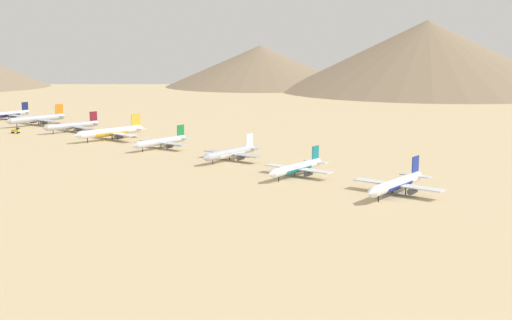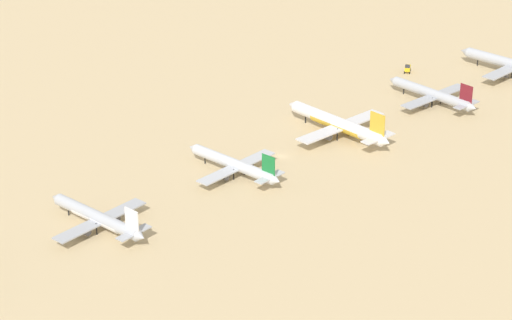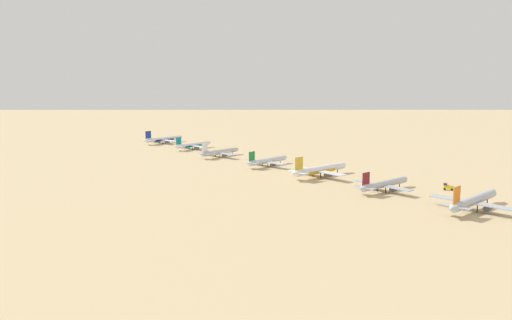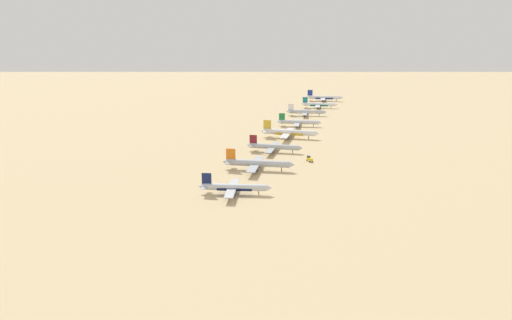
# 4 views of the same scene
# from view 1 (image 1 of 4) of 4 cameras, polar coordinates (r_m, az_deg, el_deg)

# --- Properties ---
(ground_plane) EXTENTS (2187.97, 2187.97, 0.00)m
(ground_plane) POSITION_cam_1_polar(r_m,az_deg,el_deg) (397.58, -10.35, 1.32)
(ground_plane) COLOR tan
(parked_jet_0) EXTENTS (44.52, 36.44, 12.89)m
(parked_jet_0) POSITION_cam_1_polar(r_m,az_deg,el_deg) (560.42, -20.84, 3.75)
(parked_jet_0) COLOR silver
(parked_jet_0) RESTS_ON ground
(parked_jet_1) EXTENTS (50.74, 41.30, 14.63)m
(parked_jet_1) POSITION_cam_1_polar(r_m,az_deg,el_deg) (511.82, -18.50, 3.43)
(parked_jet_1) COLOR #B2B7C1
(parked_jet_1) RESTS_ON ground
(parked_jet_2) EXTENTS (44.73, 36.26, 12.91)m
(parked_jet_2) POSITION_cam_1_polar(r_m,az_deg,el_deg) (465.87, -15.67, 2.90)
(parked_jet_2) COLOR #B2B7C1
(parked_jet_2) RESTS_ON ground
(parked_jet_3) EXTENTS (51.98, 42.17, 15.00)m
(parked_jet_3) POSITION_cam_1_polar(r_m,az_deg,el_deg) (420.50, -12.51, 2.40)
(parked_jet_3) COLOR white
(parked_jet_3) RESTS_ON ground
(parked_jet_4) EXTENTS (42.99, 35.07, 12.40)m
(parked_jet_4) POSITION_cam_1_polar(r_m,az_deg,el_deg) (378.85, -8.25, 1.59)
(parked_jet_4) COLOR silver
(parked_jet_4) RESTS_ON ground
(parked_jet_5) EXTENTS (42.93, 35.09, 12.41)m
(parked_jet_5) POSITION_cam_1_polar(r_m,az_deg,el_deg) (336.30, -2.21, 0.63)
(parked_jet_5) COLOR #B2B7C1
(parked_jet_5) RESTS_ON ground
(parked_jet_6) EXTENTS (42.36, 34.59, 12.23)m
(parked_jet_6) POSITION_cam_1_polar(r_m,az_deg,el_deg) (296.03, 3.58, -0.68)
(parked_jet_6) COLOR white
(parked_jet_6) RESTS_ON ground
(parked_jet_7) EXTENTS (46.43, 37.90, 13.40)m
(parked_jet_7) POSITION_cam_1_polar(r_m,az_deg,el_deg) (265.35, 12.18, -2.05)
(parked_jet_7) COLOR white
(parked_jet_7) RESTS_ON ground
(service_truck) EXTENTS (5.19, 5.62, 3.90)m
(service_truck) POSITION_cam_1_polar(r_m,az_deg,el_deg) (470.35, -20.22, 2.44)
(service_truck) COLOR yellow
(service_truck) RESTS_ON ground
(desert_hill_0) EXTENTS (273.48, 273.48, 58.52)m
(desert_hill_0) POSITION_cam_1_polar(r_m,az_deg,el_deg) (952.99, 0.37, 8.21)
(desert_hill_0) COLOR #847056
(desert_hill_0) RESTS_ON ground
(desert_hill_3) EXTENTS (374.36, 374.36, 90.63)m
(desert_hill_3) POSITION_cam_1_polar(r_m,az_deg,el_deg) (873.75, 14.66, 8.78)
(desert_hill_3) COLOR #847056
(desert_hill_3) RESTS_ON ground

